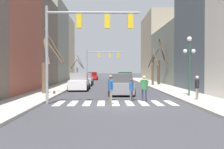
{
  "coord_description": "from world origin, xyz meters",
  "views": [
    {
      "loc": [
        -0.53,
        -15.4,
        2.19
      ],
      "look_at": [
        0.25,
        25.38,
        1.34
      ],
      "focal_mm": 42.0,
      "sensor_mm": 36.0,
      "label": 1
    }
  ],
  "objects_px": {
    "pedestrian_crossing_street": "(111,87)",
    "street_tree_right_far": "(47,66)",
    "traffic_signal_near": "(81,32)",
    "street_lamp_right_corner": "(189,54)",
    "pedestrian_on_right_sidewalk": "(131,88)",
    "street_tree_left_mid": "(78,70)",
    "car_parked_left_far": "(121,85)",
    "car_driving_away_lane": "(125,80)",
    "pedestrian_near_right_corner": "(197,86)",
    "traffic_signal_far": "(100,58)",
    "pedestrian_on_left_sidewalk": "(144,86)",
    "street_tree_left_far": "(153,70)",
    "car_parked_left_near": "(93,76)",
    "car_parked_right_near": "(79,82)",
    "car_at_intersection": "(85,80)",
    "street_tree_right_mid": "(160,65)"
  },
  "relations": [
    {
      "from": "traffic_signal_far",
      "to": "car_at_intersection",
      "type": "height_order",
      "value": "traffic_signal_far"
    },
    {
      "from": "street_lamp_right_corner",
      "to": "car_parked_left_near",
      "type": "height_order",
      "value": "street_lamp_right_corner"
    },
    {
      "from": "street_lamp_right_corner",
      "to": "car_parked_right_near",
      "type": "relative_size",
      "value": 1.03
    },
    {
      "from": "car_parked_right_near",
      "to": "street_tree_left_far",
      "type": "height_order",
      "value": "street_tree_left_far"
    },
    {
      "from": "traffic_signal_near",
      "to": "street_tree_left_far",
      "type": "bearing_deg",
      "value": 66.43
    },
    {
      "from": "car_at_intersection",
      "to": "street_tree_right_mid",
      "type": "height_order",
      "value": "street_tree_right_mid"
    },
    {
      "from": "car_parked_left_near",
      "to": "pedestrian_on_left_sidewalk",
      "type": "distance_m",
      "value": 35.97
    },
    {
      "from": "traffic_signal_far",
      "to": "pedestrian_on_left_sidewalk",
      "type": "distance_m",
      "value": 32.01
    },
    {
      "from": "traffic_signal_far",
      "to": "street_tree_left_mid",
      "type": "relative_size",
      "value": 1.42
    },
    {
      "from": "car_parked_left_far",
      "to": "street_tree_left_far",
      "type": "bearing_deg",
      "value": -22.81
    },
    {
      "from": "car_at_intersection",
      "to": "street_tree_left_mid",
      "type": "relative_size",
      "value": 1.04
    },
    {
      "from": "pedestrian_on_right_sidewalk",
      "to": "traffic_signal_far",
      "type": "bearing_deg",
      "value": -149.4
    },
    {
      "from": "car_at_intersection",
      "to": "car_parked_right_near",
      "type": "bearing_deg",
      "value": -179.75
    },
    {
      "from": "pedestrian_near_right_corner",
      "to": "pedestrian_on_left_sidewalk",
      "type": "distance_m",
      "value": 3.51
    },
    {
      "from": "pedestrian_crossing_street",
      "to": "street_tree_left_mid",
      "type": "bearing_deg",
      "value": -0.18
    },
    {
      "from": "pedestrian_near_right_corner",
      "to": "street_tree_left_far",
      "type": "distance_m",
      "value": 16.35
    },
    {
      "from": "pedestrian_on_right_sidewalk",
      "to": "street_tree_left_mid",
      "type": "relative_size",
      "value": 0.33
    },
    {
      "from": "street_tree_right_mid",
      "to": "car_parked_left_far",
      "type": "bearing_deg",
      "value": -115.1
    },
    {
      "from": "traffic_signal_far",
      "to": "car_driving_away_lane",
      "type": "height_order",
      "value": "traffic_signal_far"
    },
    {
      "from": "street_lamp_right_corner",
      "to": "car_driving_away_lane",
      "type": "xyz_separation_m",
      "value": [
        -4.11,
        12.45,
        -2.5
      ]
    },
    {
      "from": "car_parked_left_far",
      "to": "pedestrian_on_right_sidewalk",
      "type": "distance_m",
      "value": 4.63
    },
    {
      "from": "traffic_signal_far",
      "to": "car_driving_away_lane",
      "type": "bearing_deg",
      "value": -78.44
    },
    {
      "from": "pedestrian_crossing_street",
      "to": "street_tree_left_mid",
      "type": "distance_m",
      "value": 34.58
    },
    {
      "from": "pedestrian_on_right_sidewalk",
      "to": "car_parked_left_far",
      "type": "bearing_deg",
      "value": -148.87
    },
    {
      "from": "pedestrian_on_right_sidewalk",
      "to": "street_tree_right_mid",
      "type": "height_order",
      "value": "street_tree_right_mid"
    },
    {
      "from": "car_parked_left_far",
      "to": "street_tree_left_mid",
      "type": "height_order",
      "value": "street_tree_left_mid"
    },
    {
      "from": "street_tree_left_far",
      "to": "pedestrian_on_right_sidewalk",
      "type": "bearing_deg",
      "value": -105.07
    },
    {
      "from": "pedestrian_near_right_corner",
      "to": "street_tree_left_mid",
      "type": "bearing_deg",
      "value": 54.05
    },
    {
      "from": "car_driving_away_lane",
      "to": "street_tree_left_mid",
      "type": "relative_size",
      "value": 0.91
    },
    {
      "from": "traffic_signal_far",
      "to": "pedestrian_on_left_sidewalk",
      "type": "xyz_separation_m",
      "value": [
        3.76,
        -31.62,
        -3.28
      ]
    },
    {
      "from": "car_parked_left_far",
      "to": "car_at_intersection",
      "type": "height_order",
      "value": "car_parked_left_far"
    },
    {
      "from": "car_driving_away_lane",
      "to": "pedestrian_crossing_street",
      "type": "distance_m",
      "value": 16.26
    },
    {
      "from": "pedestrian_near_right_corner",
      "to": "street_tree_left_far",
      "type": "height_order",
      "value": "street_tree_left_far"
    },
    {
      "from": "car_parked_left_far",
      "to": "pedestrian_crossing_street",
      "type": "relative_size",
      "value": 2.42
    },
    {
      "from": "car_driving_away_lane",
      "to": "pedestrian_near_right_corner",
      "type": "xyz_separation_m",
      "value": [
        3.82,
        -15.04,
        0.26
      ]
    },
    {
      "from": "street_tree_right_far",
      "to": "street_lamp_right_corner",
      "type": "bearing_deg",
      "value": -11.2
    },
    {
      "from": "car_driving_away_lane",
      "to": "pedestrian_on_left_sidewalk",
      "type": "xyz_separation_m",
      "value": [
        0.32,
        -14.81,
        0.19
      ]
    },
    {
      "from": "car_parked_left_far",
      "to": "car_at_intersection",
      "type": "distance_m",
      "value": 13.17
    },
    {
      "from": "pedestrian_on_left_sidewalk",
      "to": "pedestrian_on_right_sidewalk",
      "type": "bearing_deg",
      "value": 34.17
    },
    {
      "from": "pedestrian_crossing_street",
      "to": "street_tree_right_far",
      "type": "bearing_deg",
      "value": 31.74
    },
    {
      "from": "car_parked_right_near",
      "to": "traffic_signal_far",
      "type": "bearing_deg",
      "value": -4.11
    },
    {
      "from": "car_parked_right_near",
      "to": "street_tree_left_mid",
      "type": "distance_m",
      "value": 23.44
    },
    {
      "from": "car_parked_left_far",
      "to": "street_tree_right_far",
      "type": "height_order",
      "value": "street_tree_right_far"
    },
    {
      "from": "traffic_signal_near",
      "to": "pedestrian_crossing_street",
      "type": "height_order",
      "value": "traffic_signal_near"
    },
    {
      "from": "car_parked_left_far",
      "to": "car_driving_away_lane",
      "type": "height_order",
      "value": "car_driving_away_lane"
    },
    {
      "from": "car_parked_right_near",
      "to": "street_tree_right_mid",
      "type": "xyz_separation_m",
      "value": [
        9.91,
        7.85,
        1.91
      ]
    },
    {
      "from": "traffic_signal_far",
      "to": "car_parked_left_far",
      "type": "relative_size",
      "value": 1.49
    },
    {
      "from": "car_parked_left_near",
      "to": "car_driving_away_lane",
      "type": "height_order",
      "value": "car_driving_away_lane"
    },
    {
      "from": "pedestrian_crossing_street",
      "to": "street_tree_left_far",
      "type": "distance_m",
      "value": 18.36
    },
    {
      "from": "car_driving_away_lane",
      "to": "street_tree_left_far",
      "type": "bearing_deg",
      "value": -71.21
    }
  ]
}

